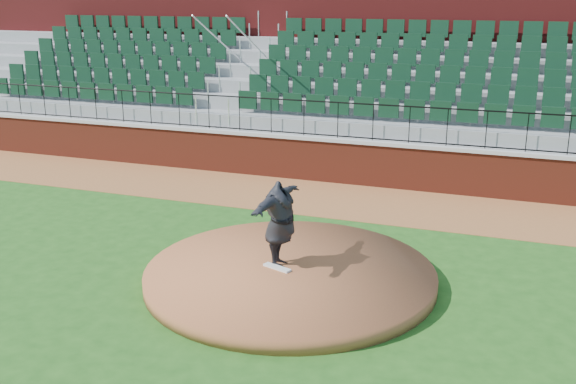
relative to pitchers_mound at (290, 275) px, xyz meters
The scene contains 10 objects.
ground 0.58m from the pitchers_mound, behind, with size 90.00×90.00×0.00m, color #1E4E16.
warning_track 5.36m from the pitchers_mound, 95.99° to the left, with size 34.00×3.20×0.01m, color brown.
field_wall 6.97m from the pitchers_mound, 94.62° to the left, with size 34.00×0.35×1.20m, color maroon.
wall_cap 7.04m from the pitchers_mound, 94.62° to the left, with size 34.00×0.45×0.10m, color #B7B7B7.
wall_railing 7.15m from the pitchers_mound, 94.62° to the left, with size 34.00×0.05×1.00m, color black, non-canonical shape.
seating_stands 9.91m from the pitchers_mound, 93.32° to the left, with size 34.00×5.10×4.60m, color gray, non-canonical shape.
concourse_wall 12.74m from the pitchers_mound, 92.57° to the left, with size 34.00×0.50×5.50m, color maroon.
pitchers_mound is the anchor object (origin of this frame).
pitching_rubber 0.28m from the pitchers_mound, 163.07° to the right, with size 0.58×0.15×0.04m, color silver.
pitcher 1.00m from the pitchers_mound, 151.19° to the left, with size 2.04×0.55×1.66m, color black.
Camera 1 is at (4.47, -10.83, 5.24)m, focal length 41.49 mm.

